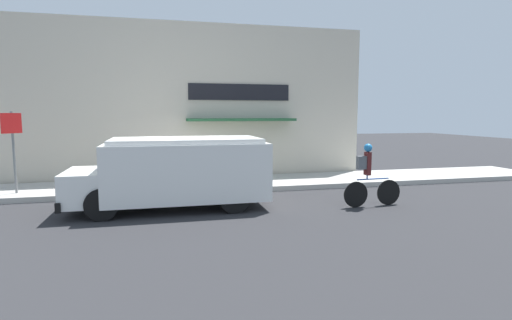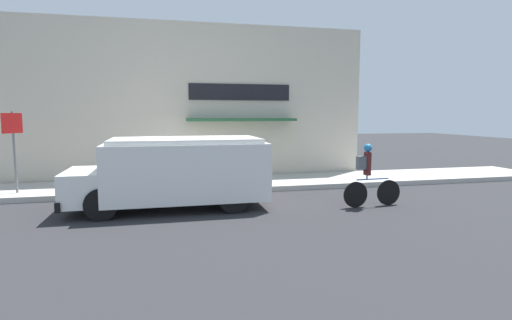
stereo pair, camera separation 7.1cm
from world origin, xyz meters
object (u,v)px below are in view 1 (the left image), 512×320
at_px(stop_sign_post, 13,139).
at_px(trash_bin, 121,171).
at_px(cyclist, 369,176).
at_px(school_bus, 177,171).

xyz_separation_m(stop_sign_post, trash_bin, (2.91, 1.39, -1.26)).
bearing_deg(cyclist, trash_bin, 142.70).
distance_m(school_bus, trash_bin, 4.15).
height_order(cyclist, stop_sign_post, stop_sign_post).
xyz_separation_m(school_bus, stop_sign_post, (-4.70, 2.33, 0.80)).
bearing_deg(school_bus, trash_bin, 115.77).
relative_size(school_bus, cyclist, 2.98).
bearing_deg(trash_bin, stop_sign_post, -154.54).
distance_m(school_bus, cyclist, 5.30).
relative_size(stop_sign_post, trash_bin, 3.21).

